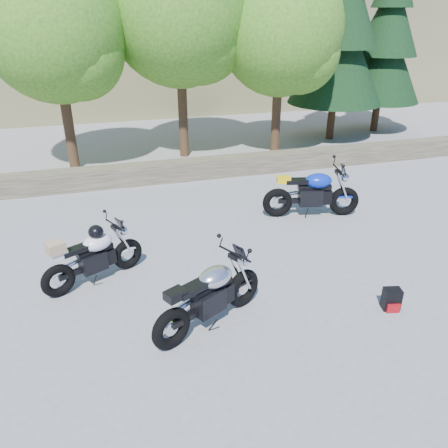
{
  "coord_description": "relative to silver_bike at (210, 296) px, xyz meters",
  "views": [
    {
      "loc": [
        -1.69,
        -5.58,
        4.07
      ],
      "look_at": [
        0.2,
        1.0,
        0.75
      ],
      "focal_mm": 35.0,
      "sensor_mm": 36.0,
      "label": 1
    }
  ],
  "objects": [
    {
      "name": "conifer_near",
      "position": [
        6.68,
        8.85,
        3.2
      ],
      "size": [
        3.17,
        3.17,
        7.06
      ],
      "color": "#382314",
      "rests_on": "ground"
    },
    {
      "name": "ground",
      "position": [
        0.48,
        0.65,
        -0.48
      ],
      "size": [
        90.0,
        90.0,
        0.0
      ],
      "primitive_type": "plane",
      "color": "gray",
      "rests_on": "ground"
    },
    {
      "name": "stone_wall",
      "position": [
        0.48,
        6.15,
        -0.23
      ],
      "size": [
        22.0,
        0.55,
        0.5
      ],
      "primitive_type": "cube",
      "color": "#443E2D",
      "rests_on": "ground"
    },
    {
      "name": "tree_decid_left",
      "position": [
        -1.92,
        7.79,
        3.15
      ],
      "size": [
        3.67,
        3.67,
        5.62
      ],
      "color": "#382314",
      "rests_on": "ground"
    },
    {
      "name": "backpack",
      "position": [
        2.72,
        -0.41,
        -0.32
      ],
      "size": [
        0.29,
        0.26,
        0.35
      ],
      "rotation": [
        0.0,
        0.0,
        -0.22
      ],
      "color": "black",
      "rests_on": "ground"
    },
    {
      "name": "silver_bike",
      "position": [
        0.0,
        0.0,
        0.0
      ],
      "size": [
        1.82,
        1.05,
        0.99
      ],
      "rotation": [
        0.0,
        0.0,
        0.48
      ],
      "color": "black",
      "rests_on": "ground"
    },
    {
      "name": "blue_bike",
      "position": [
        3.07,
        3.02,
        0.04
      ],
      "size": [
        2.12,
        0.77,
        1.07
      ],
      "rotation": [
        0.0,
        0.0,
        -0.23
      ],
      "color": "black",
      "rests_on": "ground"
    },
    {
      "name": "tree_decid_mid",
      "position": [
        1.38,
        8.19,
        3.56
      ],
      "size": [
        4.08,
        4.08,
        6.24
      ],
      "color": "#382314",
      "rests_on": "ground"
    },
    {
      "name": "white_bike",
      "position": [
        -1.57,
        1.62,
        0.01
      ],
      "size": [
        1.68,
        0.93,
        1.0
      ],
      "rotation": [
        0.0,
        0.0,
        0.46
      ],
      "color": "black",
      "rests_on": "ground"
    },
    {
      "name": "conifer_far",
      "position": [
        8.88,
        9.45,
        2.79
      ],
      "size": [
        2.82,
        2.82,
        6.27
      ],
      "color": "#382314",
      "rests_on": "ground"
    },
    {
      "name": "tree_decid_right",
      "position": [
        4.18,
        7.59,
        3.02
      ],
      "size": [
        3.54,
        3.54,
        5.41
      ],
      "color": "#382314",
      "rests_on": "ground"
    }
  ]
}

